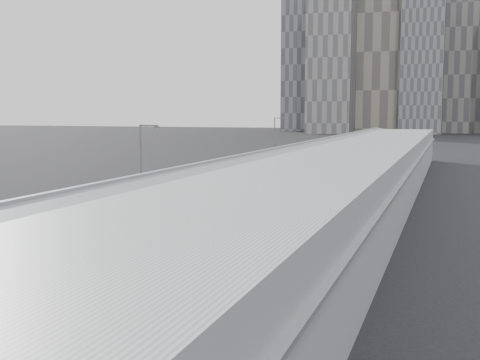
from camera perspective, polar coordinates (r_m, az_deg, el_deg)
The scene contains 18 objects.
sidewalk at distance 60.07m, azimuth 5.77°, elevation -3.61°, with size 10.00×170.00×0.12m, color gray.
lane_line at distance 63.33m, azimuth -3.51°, elevation -3.12°, with size 0.12×160.00×0.02m, color gold.
depot at distance 58.76m, azimuth 9.60°, elevation -0.49°, with size 12.45×160.40×7.20m.
skyline at distance 330.16m, azimuth 15.19°, elevation 13.23°, with size 145.00×64.00×120.00m.
bus_2 at distance 42.83m, azimuth -9.23°, elevation -5.49°, with size 3.08×13.93×4.06m.
bus_3 at distance 53.50m, azimuth -3.11°, elevation -3.14°, with size 3.27×13.18×3.82m.
bus_4 at distance 66.59m, azimuth 0.82°, elevation -1.16°, with size 3.06×13.81×4.03m.
bus_5 at distance 83.17m, azimuth 4.50°, elevation 0.28°, with size 2.92×13.15×3.83m.
bus_6 at distance 95.35m, azimuth 6.90°, elevation 1.04°, with size 2.91×13.07×3.82m.
bus_7 at distance 108.43m, azimuth 8.49°, elevation 1.59°, with size 3.35×12.18×3.52m.
bus_8 at distance 123.51m, azimuth 9.92°, elevation 2.17°, with size 2.77×12.38×3.62m.
tree_1 at distance 38.25m, azimuth -7.37°, elevation -4.66°, with size 1.85×1.85×4.12m.
tree_2 at distance 57.71m, azimuth 1.96°, elevation -0.71°, with size 2.18×2.18×4.43m.
tree_3 at distance 86.91m, azimuth 8.20°, elevation 1.26°, with size 1.43×1.43×3.52m.
street_lamp_near at distance 56.26m, azimuth -9.21°, elevation 1.15°, with size 2.04×0.22×9.41m.
street_lamp_far at distance 98.22m, azimuth 3.39°, elevation 3.53°, with size 2.04×0.22×9.69m.
shipping_container at distance 110.72m, azimuth 4.26°, elevation 1.72°, with size 2.67×6.69×2.88m, color #144218.
suv at distance 135.65m, azimuth 8.40°, elevation 2.23°, with size 2.40×5.22×1.45m, color black.
Camera 1 is at (22.85, -2.51, 10.49)m, focal length 45.00 mm.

